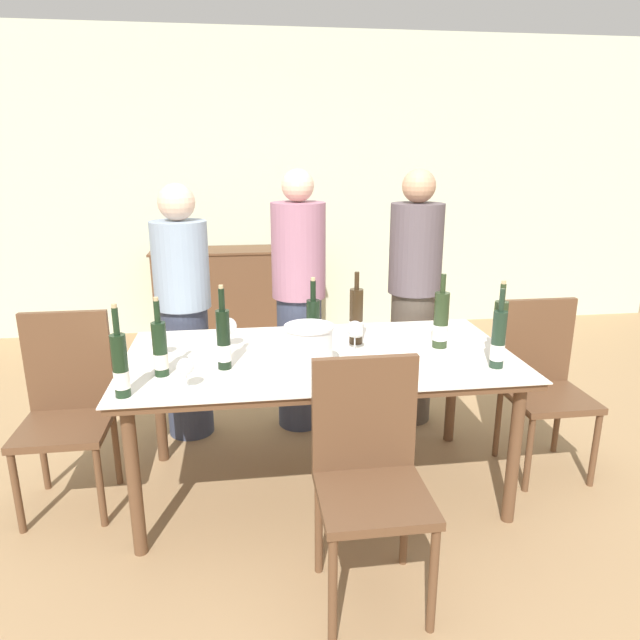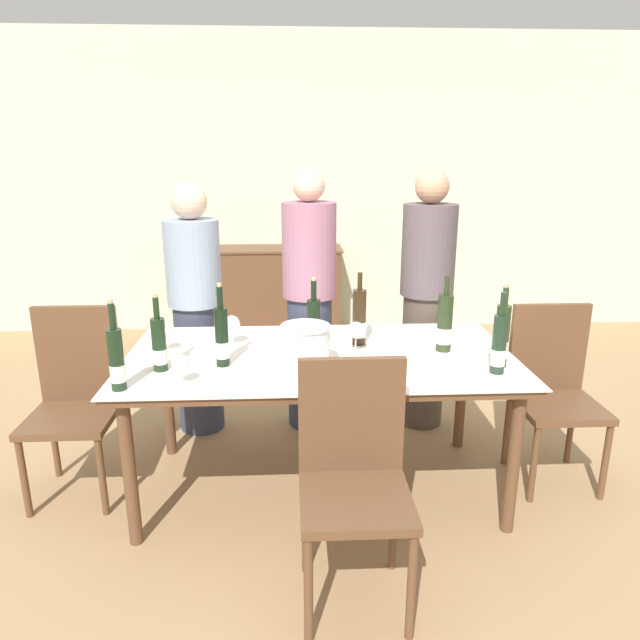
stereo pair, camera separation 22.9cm
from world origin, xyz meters
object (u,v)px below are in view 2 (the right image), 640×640
at_px(dining_table, 320,367).
at_px(wine_bottle_5, 502,337).
at_px(wine_bottle_2, 445,325).
at_px(wine_bottle_4, 314,327).
at_px(wine_bottle_6, 159,345).
at_px(ice_bucket, 306,346).
at_px(person_guest_right, 426,302).
at_px(chair_left_end, 76,391).
at_px(person_host, 196,312).
at_px(chair_near_front, 353,467).
at_px(wine_glass_0, 180,364).
at_px(wine_glass_2, 356,331).
at_px(wine_glass_3, 164,334).
at_px(chair_right_end, 553,383).
at_px(sideboard_cabinet, 261,292).
at_px(wine_bottle_3, 222,337).
at_px(wine_glass_1, 232,325).
at_px(person_guest_left, 309,303).
at_px(wine_bottle_1, 359,319).
at_px(wine_bottle_7, 117,360).
at_px(wine_bottle_0, 499,346).

distance_m(dining_table, wine_bottle_5, 0.89).
height_order(wine_bottle_2, wine_bottle_4, same).
bearing_deg(wine_bottle_6, ice_bucket, -1.48).
xyz_separation_m(wine_bottle_6, person_guest_right, (1.45, 0.92, -0.06)).
bearing_deg(chair_left_end, person_host, 50.95).
bearing_deg(chair_near_front, person_host, 119.09).
bearing_deg(person_guest_right, wine_glass_0, -140.34).
xyz_separation_m(wine_glass_2, wine_glass_3, (-0.96, 0.07, -0.02)).
relative_size(wine_glass_0, chair_right_end, 0.15).
relative_size(sideboard_cabinet, wine_bottle_3, 3.88).
bearing_deg(wine_glass_1, wine_glass_3, -166.40).
distance_m(dining_table, wine_glass_0, 0.73).
distance_m(wine_glass_1, person_host, 0.64).
bearing_deg(wine_glass_3, person_guest_left, 41.66).
height_order(wine_bottle_3, wine_bottle_5, wine_bottle_3).
xyz_separation_m(wine_bottle_1, chair_left_end, (-1.47, -0.06, -0.35)).
relative_size(wine_bottle_6, chair_left_end, 0.38).
distance_m(sideboard_cabinet, person_guest_left, 2.01).
height_order(wine_bottle_4, chair_near_front, wine_bottle_4).
bearing_deg(person_host, wine_bottle_7, -97.42).
bearing_deg(person_guest_right, ice_bucket, -129.81).
relative_size(wine_glass_2, person_guest_right, 0.10).
relative_size(wine_bottle_7, wine_glass_0, 2.84).
bearing_deg(wine_bottle_0, person_guest_right, 95.06).
relative_size(ice_bucket, person_guest_right, 0.14).
xyz_separation_m(chair_left_end, person_guest_left, (1.23, 0.67, 0.27)).
height_order(chair_right_end, person_guest_left, person_guest_left).
xyz_separation_m(wine_bottle_2, wine_bottle_4, (-0.66, 0.01, -0.00)).
height_order(chair_left_end, person_guest_left, person_guest_left).
xyz_separation_m(wine_bottle_3, wine_glass_3, (-0.31, 0.22, -0.05)).
bearing_deg(wine_glass_0, wine_bottle_6, 124.80).
distance_m(wine_glass_3, chair_near_front, 1.24).
height_order(wine_bottle_6, wine_glass_1, wine_bottle_6).
height_order(wine_bottle_2, wine_bottle_5, wine_bottle_5).
bearing_deg(wine_bottle_4, person_guest_left, 89.82).
xyz_separation_m(sideboard_cabinet, wine_bottle_2, (1.06, -2.66, 0.46)).
relative_size(wine_bottle_3, chair_near_front, 0.41).
bearing_deg(chair_left_end, wine_glass_0, -35.08).
distance_m(wine_bottle_2, wine_glass_1, 1.09).
xyz_separation_m(chair_right_end, person_guest_right, (-0.55, 0.66, 0.28)).
distance_m(ice_bucket, wine_bottle_5, 0.92).
relative_size(sideboard_cabinet, wine_glass_3, 11.63).
relative_size(ice_bucket, wine_bottle_7, 0.58).
distance_m(wine_bottle_5, person_host, 1.83).
relative_size(chair_near_front, person_guest_left, 0.59).
height_order(wine_bottle_7, wine_glass_2, wine_bottle_7).
relative_size(chair_near_front, person_guest_right, 0.59).
relative_size(wine_bottle_7, wine_glass_1, 2.49).
distance_m(wine_glass_1, wine_glass_3, 0.34).
distance_m(wine_bottle_1, person_guest_left, 0.66).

